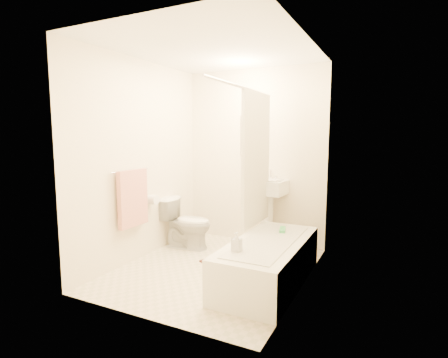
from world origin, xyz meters
The scene contains 17 objects.
floor centered at (0.00, 0.00, 0.00)m, with size 2.40×2.40×0.00m, color beige.
ceiling centered at (0.00, 0.00, 2.40)m, with size 2.40×2.40×0.00m, color white.
wall_back centered at (0.00, 1.20, 1.20)m, with size 2.00×0.02×2.40m, color beige.
wall_left centered at (-1.00, 0.00, 1.20)m, with size 0.02×2.40×2.40m, color beige.
wall_right centered at (1.00, 0.00, 1.20)m, with size 0.02×2.40×2.40m, color beige.
mirror centered at (0.00, 1.18, 1.50)m, with size 0.40×0.03×0.55m, color white.
curtain_rod centered at (0.30, 0.10, 2.00)m, with size 0.03×0.03×1.70m, color silver.
shower_curtain centered at (0.30, 0.50, 1.22)m, with size 0.04×0.80×1.55m, color silver.
towel_bar centered at (-0.96, -0.25, 1.10)m, with size 0.02×0.02×0.60m, color silver.
towel centered at (-0.93, -0.25, 0.78)m, with size 0.06×0.45×0.66m, color #CC7266.
toilet_paper centered at (-0.93, 0.12, 0.70)m, with size 0.12×0.12×0.11m, color white.
toilet centered at (-0.69, 0.52, 0.33)m, with size 0.38×0.68×0.66m, color silver.
sink centered at (0.25, 1.04, 0.50)m, with size 0.51×0.40×0.99m, color white, non-canonical shape.
bathtub centered at (0.66, -0.06, 0.22)m, with size 0.67×1.54×0.43m, color white, non-canonical shape.
bath_mat centered at (0.10, 0.21, 0.01)m, with size 0.61×0.45×0.02m, color #52271D.
soap_bottle centered at (0.50, -0.49, 0.52)m, with size 0.08×0.08×0.18m, color silver.
scrub_brush centered at (0.68, 0.35, 0.45)m, with size 0.06×0.20×0.04m, color #43B859.
Camera 1 is at (1.78, -3.34, 1.51)m, focal length 28.00 mm.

